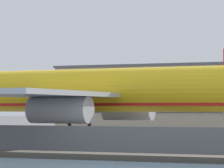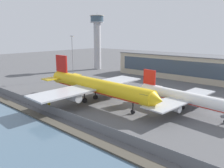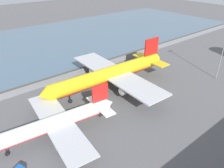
% 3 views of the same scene
% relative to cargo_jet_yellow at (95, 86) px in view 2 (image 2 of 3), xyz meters
% --- Properties ---
extents(ground_plane, '(500.00, 500.00, 0.00)m').
position_rel_cargo_jet_yellow_xyz_m(ground_plane, '(6.34, -2.78, -6.56)').
color(ground_plane, '#565659').
extents(shoreline_seawall, '(320.00, 3.00, 0.50)m').
position_rel_cargo_jet_yellow_xyz_m(shoreline_seawall, '(6.34, -23.28, -6.31)').
color(shoreline_seawall, '#474238').
rests_on(shoreline_seawall, ground).
extents(perimeter_fence, '(280.00, 0.10, 2.78)m').
position_rel_cargo_jet_yellow_xyz_m(perimeter_fence, '(6.34, -18.78, -5.17)').
color(perimeter_fence, slate).
rests_on(perimeter_fence, ground).
extents(cargo_jet_yellow, '(58.75, 50.30, 17.18)m').
position_rel_cargo_jet_yellow_xyz_m(cargo_jet_yellow, '(0.00, 0.00, 0.00)').
color(cargo_jet_yellow, yellow).
rests_on(cargo_jet_yellow, ground).
extents(passenger_jet_white_red, '(41.99, 35.98, 13.03)m').
position_rel_cargo_jet_yellow_xyz_m(passenger_jet_white_red, '(31.54, 12.29, -1.58)').
color(passenger_jet_white_red, white).
rests_on(passenger_jet_white_red, ground).
extents(baggage_tug, '(3.03, 3.57, 1.80)m').
position_rel_cargo_jet_yellow_xyz_m(baggage_tug, '(-9.47, -15.82, -5.75)').
color(baggage_tug, yellow).
rests_on(baggage_tug, ground).
extents(control_tower, '(10.50, 10.50, 42.06)m').
position_rel_cargo_jet_yellow_xyz_m(control_tower, '(-58.24, 60.86, 17.29)').
color(control_tower, '#ADADB2').
rests_on(control_tower, ground).
extents(terminal_building, '(94.08, 18.19, 14.32)m').
position_rel_cargo_jet_yellow_xyz_m(terminal_building, '(11.66, 68.77, 0.61)').
color(terminal_building, '#BCB299').
rests_on(terminal_building, ground).
extents(apron_light_mast_apron_east, '(3.20, 0.40, 25.48)m').
position_rel_cargo_jet_yellow_xyz_m(apron_light_mast_apron_east, '(-41.62, 23.33, 7.50)').
color(apron_light_mast_apron_east, gray).
rests_on(apron_light_mast_apron_east, ground).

